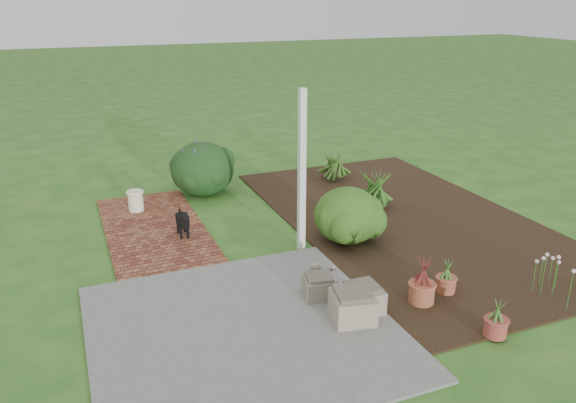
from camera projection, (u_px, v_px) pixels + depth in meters
name	position (u px, v px, depth m)	size (l,w,h in m)	color
ground	(286.00, 254.00, 8.60)	(80.00, 80.00, 0.00)	#235E1D
concrete_patio	(243.00, 329.00, 6.63)	(3.50, 3.50, 0.04)	slate
brick_path	(154.00, 228.00, 9.51)	(1.60, 3.50, 0.04)	#5F291E
garden_bed	(406.00, 219.00, 9.91)	(4.00, 7.00, 0.03)	black
veranda_post	(302.00, 172.00, 8.36)	(0.10, 0.10, 2.50)	white
stone_trough_near	(353.00, 307.00, 6.75)	(0.49, 0.49, 0.33)	gray
stone_trough_mid	(362.00, 299.00, 6.96)	(0.45, 0.45, 0.30)	slate
stone_trough_far	(319.00, 287.00, 7.29)	(0.39, 0.39, 0.26)	#706754
black_dog	(183.00, 221.00, 9.05)	(0.17, 0.54, 0.46)	black
cream_ceramic_urn	(136.00, 201.00, 10.18)	(0.27, 0.27, 0.36)	#F1E8C6
evergreen_shrub	(348.00, 214.00, 8.88)	(1.06, 1.06, 0.90)	#1B3C0E
agapanthus_clump_back	(375.00, 185.00, 10.28)	(0.97, 0.97, 0.88)	#0D410B
agapanthus_clump_front	(334.00, 161.00, 11.89)	(0.89, 0.89, 0.79)	#1E4313
pink_flower_patch	(576.00, 275.00, 7.25)	(0.93, 0.93, 0.59)	#113D0F
terracotta_pot_bronze	(422.00, 293.00, 7.17)	(0.33, 0.33, 0.27)	#A25536
terracotta_pot_small_left	(446.00, 284.00, 7.43)	(0.25, 0.25, 0.21)	#9F5236
terracotta_pot_small_right	(496.00, 327.00, 6.46)	(0.26, 0.26, 0.22)	#9E3F35
purple_flowering_bush	(202.00, 167.00, 11.08)	(1.26, 1.26, 1.07)	black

